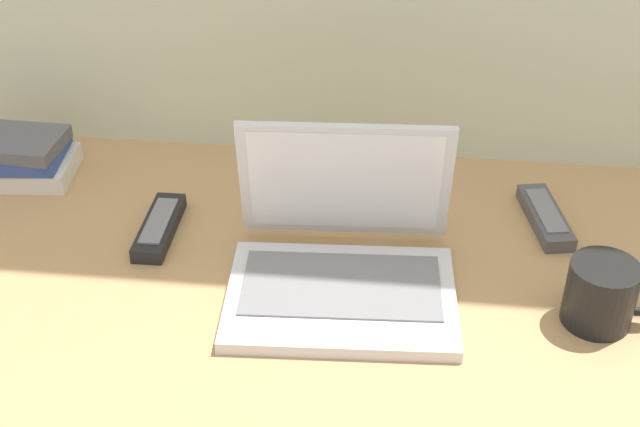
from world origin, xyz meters
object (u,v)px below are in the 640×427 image
(remote_control_near, at_px, (159,227))
(remote_control_far, at_px, (545,217))
(laptop, at_px, (342,256))
(book_stack, at_px, (13,157))
(coffee_mug, at_px, (603,293))

(remote_control_near, xyz_separation_m, remote_control_far, (0.58, 0.09, 0.00))
(laptop, bearing_deg, book_stack, 158.32)
(coffee_mug, xyz_separation_m, remote_control_far, (-0.04, 0.22, -0.03))
(book_stack, bearing_deg, coffee_mug, -16.44)
(remote_control_near, relative_size, book_stack, 0.79)
(coffee_mug, height_order, remote_control_far, coffee_mug)
(remote_control_near, relative_size, remote_control_far, 0.97)
(coffee_mug, bearing_deg, laptop, 172.93)
(coffee_mug, height_order, remote_control_near, coffee_mug)
(coffee_mug, distance_m, remote_control_far, 0.23)
(remote_control_near, bearing_deg, laptop, -17.30)
(remote_control_near, distance_m, remote_control_far, 0.59)
(laptop, relative_size, remote_control_near, 2.01)
(remote_control_near, distance_m, book_stack, 0.32)
(laptop, xyz_separation_m, coffee_mug, (0.34, -0.04, -0.00))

